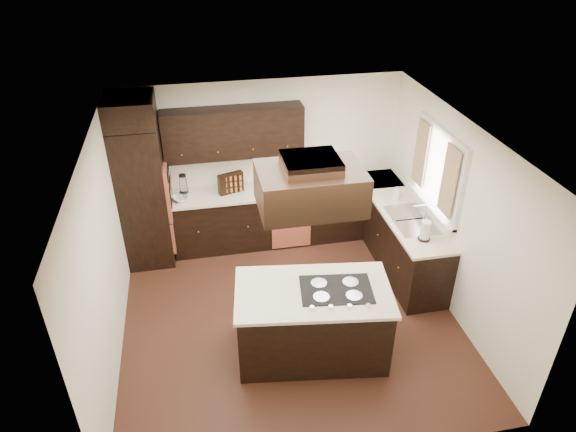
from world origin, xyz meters
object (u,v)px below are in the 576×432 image
(oven_column, at_px, (143,195))
(range_hood, at_px, (310,188))
(island, at_px, (312,323))
(spice_rack, at_px, (231,183))

(oven_column, xyz_separation_m, range_hood, (1.88, -2.25, 1.10))
(island, bearing_deg, spice_rack, 113.04)
(oven_column, distance_m, island, 3.10)
(range_hood, xyz_separation_m, spice_rack, (-0.62, 2.35, -1.08))
(oven_column, xyz_separation_m, island, (1.92, -2.35, -0.62))
(island, bearing_deg, range_hood, 120.45)
(oven_column, height_order, island, oven_column)
(range_hood, bearing_deg, oven_column, 129.74)
(range_hood, bearing_deg, spice_rack, 104.90)
(island, height_order, range_hood, range_hood)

